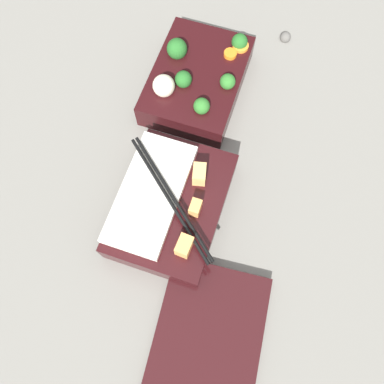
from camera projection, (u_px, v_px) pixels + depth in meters
ground_plane at (186, 142)px, 0.64m from camera, size 3.00×3.00×0.00m
bento_tray_vegetable at (197, 80)px, 0.65m from camera, size 0.21×0.15×0.08m
bento_tray_rice at (170, 204)px, 0.57m from camera, size 0.21×0.18×0.07m
bento_lid at (208, 339)px, 0.52m from camera, size 0.22×0.16×0.01m
pebble_1 at (285, 37)px, 0.72m from camera, size 0.02×0.02×0.02m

